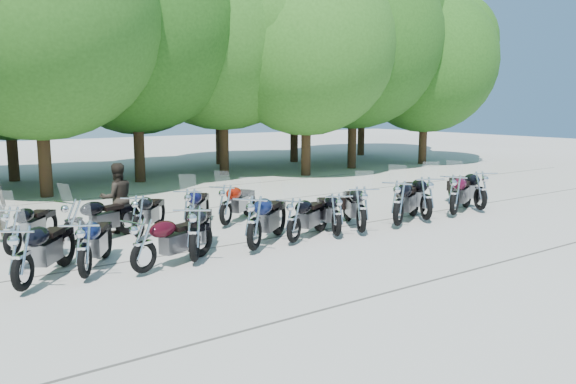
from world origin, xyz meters
TOP-DOWN VIEW (x-y plane):
  - ground at (0.00, 0.00)m, footprint 90.00×90.00m
  - tree_3 at (-3.57, 11.24)m, footprint 8.70×8.70m
  - tree_4 at (0.54, 13.09)m, footprint 9.13×9.13m
  - tree_5 at (4.61, 13.20)m, footprint 9.04×9.04m
  - tree_6 at (7.55, 10.82)m, footprint 8.00×8.00m
  - tree_7 at (11.20, 11.78)m, footprint 8.79×8.79m
  - tree_8 at (15.83, 11.20)m, footprint 7.53×7.53m
  - tree_11 at (-3.76, 16.43)m, footprint 7.56×7.56m
  - tree_12 at (1.80, 16.47)m, footprint 7.88×7.88m
  - tree_13 at (6.69, 17.47)m, footprint 8.31×8.31m
  - tree_14 at (10.68, 16.09)m, footprint 8.02×8.02m
  - tree_15 at (16.61, 17.02)m, footprint 9.67×9.67m
  - motorcycle_0 at (-6.23, 0.53)m, footprint 2.01×2.37m
  - motorcycle_1 at (-5.16, 0.66)m, footprint 1.72×2.31m
  - motorcycle_2 at (-4.16, 0.35)m, footprint 2.30×1.46m
  - motorcycle_3 at (-3.03, 0.48)m, footprint 1.97×2.42m
  - motorcycle_4 at (-1.58, 0.53)m, footprint 2.47×2.21m
  - motorcycle_5 at (-0.44, 0.64)m, footprint 2.25×1.64m
  - motorcycle_6 at (0.79, 0.57)m, footprint 1.56×2.28m
  - motorcycle_7 at (1.52, 0.48)m, footprint 1.88×2.49m
  - motorcycle_8 at (2.83, 0.49)m, footprint 2.59×1.94m
  - motorcycle_9 at (4.01, 0.58)m, footprint 1.91×2.60m
  - motorcycle_10 at (5.21, 0.58)m, footprint 2.56×1.78m
  - motorcycle_11 at (6.49, 0.64)m, footprint 1.82×2.57m
  - motorcycle_12 at (-5.97, 3.16)m, footprint 1.90×2.16m
  - motorcycle_13 at (-4.67, 3.31)m, footprint 2.32×1.52m
  - motorcycle_14 at (-3.21, 3.17)m, footprint 1.90×2.10m
  - motorcycle_15 at (-1.91, 3.05)m, footprint 1.97×2.23m
  - motorcycle_16 at (-0.84, 3.16)m, footprint 2.25×1.94m
  - rider_1 at (-3.33, 4.31)m, footprint 0.88×0.70m

SIDE VIEW (x-z plane):
  - ground at x=0.00m, z-range 0.00..0.00m
  - motorcycle_14 at x=-3.21m, z-range 0.00..1.23m
  - motorcycle_5 at x=-0.44m, z-range 0.00..1.25m
  - motorcycle_6 at x=0.79m, z-range 0.00..1.25m
  - motorcycle_2 at x=-4.16m, z-range 0.00..1.25m
  - motorcycle_12 at x=-5.97m, z-range 0.00..1.25m
  - motorcycle_13 at x=-4.67m, z-range 0.00..1.26m
  - motorcycle_1 at x=-5.16m, z-range 0.00..1.28m
  - motorcycle_16 at x=-0.84m, z-range 0.00..1.30m
  - motorcycle_15 at x=-1.91m, z-range 0.00..1.30m
  - motorcycle_0 at x=-6.23m, z-range 0.00..1.36m
  - motorcycle_3 at x=-3.03m, z-range 0.00..1.37m
  - motorcycle_7 at x=1.52m, z-range 0.00..1.39m
  - motorcycle_10 at x=5.21m, z-range 0.00..1.40m
  - motorcycle_11 at x=6.49m, z-range 0.00..1.41m
  - motorcycle_8 at x=2.83m, z-range 0.00..1.43m
  - motorcycle_9 at x=4.01m, z-range 0.00..1.44m
  - motorcycle_4 at x=-1.58m, z-range 0.00..1.44m
  - rider_1 at x=-3.33m, z-range 0.00..1.78m
  - tree_8 at x=15.83m, z-range 0.85..10.10m
  - tree_11 at x=-3.76m, z-range 0.85..10.14m
  - tree_12 at x=1.80m, z-range 0.89..10.56m
  - tree_6 at x=7.55m, z-range 0.90..10.72m
  - tree_14 at x=10.68m, z-range 0.91..10.75m
  - tree_13 at x=6.69m, z-range 0.94..11.14m
  - tree_3 at x=-3.57m, z-range 0.98..11.66m
  - tree_7 at x=11.20m, z-range 0.99..11.79m
  - tree_5 at x=4.61m, z-range 1.02..12.12m
  - tree_4 at x=0.54m, z-range 1.03..12.24m
  - tree_15 at x=16.61m, z-range 1.09..12.96m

